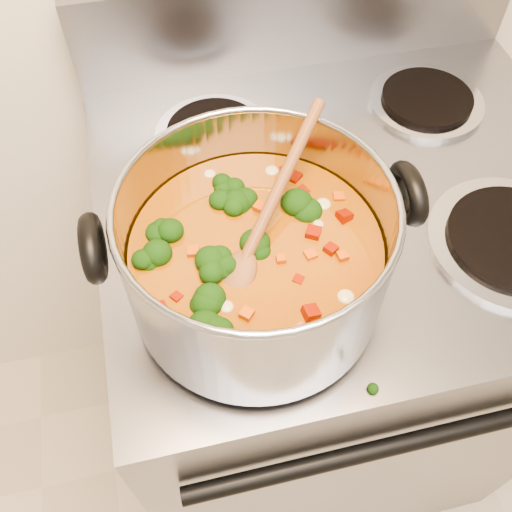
{
  "coord_description": "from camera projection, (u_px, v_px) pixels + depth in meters",
  "views": [
    {
      "loc": [
        -0.3,
        0.65,
        1.53
      ],
      "look_at": [
        -0.21,
        1.01,
        1.01
      ],
      "focal_mm": 40.0,
      "sensor_mm": 36.0,
      "label": 1
    }
  ],
  "objects": [
    {
      "name": "wooden_spoon",
      "position": [
        259.0,
        229.0,
        0.61
      ],
      "size": [
        0.17,
        0.2,
        0.1
      ],
      "rotation": [
        0.0,
        0.0,
        0.88
      ],
      "color": "brown",
      "rests_on": "stockpot"
    },
    {
      "name": "electric_range",
      "position": [
        322.0,
        333.0,
        1.19
      ],
      "size": [
        0.73,
        0.66,
        1.08
      ],
      "color": "gray",
      "rests_on": "ground"
    },
    {
      "name": "stockpot",
      "position": [
        256.0,
        256.0,
        0.64
      ],
      "size": [
        0.35,
        0.3,
        0.18
      ],
      "rotation": [
        0.0,
        0.0,
        -0.01
      ],
      "color": "#999AA1",
      "rests_on": "electric_range"
    },
    {
      "name": "cooktop_crumbs",
      "position": [
        257.0,
        360.0,
        0.66
      ],
      "size": [
        0.38,
        0.16,
        0.01
      ],
      "color": "black",
      "rests_on": "electric_range"
    }
  ]
}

